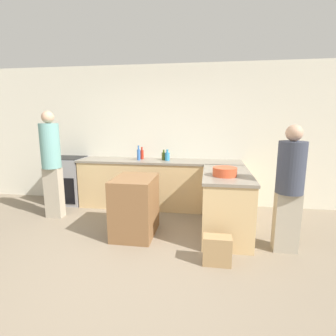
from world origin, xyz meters
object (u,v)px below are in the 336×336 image
object	(u,v)px
water_bottle_blue	(139,154)
person_at_peninsula	(290,185)
range_oven	(68,180)
dish_soap_bottle	(167,156)
paper_bag	(217,250)
person_by_range	(51,160)
mixing_bowl	(225,172)
olive_oil_bottle	(164,156)
island_table	(135,206)
hot_sauce_bottle	(142,154)

from	to	relation	value
water_bottle_blue	person_at_peninsula	world-z (taller)	person_at_peninsula
water_bottle_blue	range_oven	bearing A→B (deg)	178.40
dish_soap_bottle	water_bottle_blue	size ratio (longest dim) A/B	0.75
dish_soap_bottle	paper_bag	size ratio (longest dim) A/B	0.60
range_oven	person_by_range	xyz separation A→B (m)	(0.17, -0.79, 0.53)
mixing_bowl	olive_oil_bottle	bearing A→B (deg)	130.53
dish_soap_bottle	paper_bag	xyz separation A→B (m)	(0.89, -1.89, -0.83)
range_oven	paper_bag	size ratio (longest dim) A/B	2.68
range_oven	paper_bag	bearing A→B (deg)	-32.95
person_at_peninsula	island_table	bearing A→B (deg)	174.95
olive_oil_bottle	person_by_range	world-z (taller)	person_by_range
mixing_bowl	water_bottle_blue	size ratio (longest dim) A/B	1.19
island_table	person_by_range	xyz separation A→B (m)	(-1.57, 0.46, 0.56)
mixing_bowl	paper_bag	bearing A→B (deg)	-97.81
island_table	hot_sauce_bottle	world-z (taller)	hot_sauce_bottle
island_table	mixing_bowl	size ratio (longest dim) A/B	2.62
hot_sauce_bottle	person_by_range	bearing A→B (deg)	-146.95
hot_sauce_bottle	dish_soap_bottle	bearing A→B (deg)	-10.71
range_oven	hot_sauce_bottle	distance (m)	1.62
person_at_peninsula	person_by_range	bearing A→B (deg)	169.91
olive_oil_bottle	range_oven	bearing A→B (deg)	-178.24
hot_sauce_bottle	paper_bag	distance (m)	2.57
water_bottle_blue	hot_sauce_bottle	bearing A→B (deg)	77.38
island_table	olive_oil_bottle	distance (m)	1.44
water_bottle_blue	dish_soap_bottle	bearing A→B (deg)	3.65
mixing_bowl	olive_oil_bottle	xyz separation A→B (m)	(-1.07, 1.25, 0.02)
hot_sauce_bottle	person_at_peninsula	xyz separation A→B (m)	(2.28, -1.52, -0.13)
range_oven	olive_oil_bottle	world-z (taller)	olive_oil_bottle
island_table	olive_oil_bottle	world-z (taller)	olive_oil_bottle
person_at_peninsula	olive_oil_bottle	bearing A→B (deg)	141.11
range_oven	hot_sauce_bottle	bearing A→B (deg)	3.38
water_bottle_blue	island_table	bearing A→B (deg)	-77.93
island_table	paper_bag	xyz separation A→B (m)	(1.17, -0.64, -0.26)
person_at_peninsula	dish_soap_bottle	bearing A→B (deg)	141.16
person_by_range	olive_oil_bottle	bearing A→B (deg)	25.44
range_oven	person_by_range	distance (m)	0.97
mixing_bowl	olive_oil_bottle	distance (m)	1.64
hot_sauce_bottle	person_by_range	xyz separation A→B (m)	(-1.35, -0.88, -0.01)
island_table	mixing_bowl	xyz separation A→B (m)	(1.27, 0.06, 0.54)
person_by_range	water_bottle_blue	bearing A→B (deg)	29.48
olive_oil_bottle	dish_soap_bottle	xyz separation A→B (m)	(0.08, -0.07, 0.01)
mixing_bowl	paper_bag	world-z (taller)	mixing_bowl
range_oven	olive_oil_bottle	bearing A→B (deg)	1.76
island_table	dish_soap_bottle	distance (m)	1.39
island_table	mixing_bowl	world-z (taller)	mixing_bowl
dish_soap_bottle	water_bottle_blue	xyz separation A→B (m)	(-0.54, -0.03, 0.03)
mixing_bowl	person_at_peninsula	bearing A→B (deg)	-17.30
range_oven	water_bottle_blue	distance (m)	1.59
range_oven	dish_soap_bottle	bearing A→B (deg)	-0.20
olive_oil_bottle	paper_bag	xyz separation A→B (m)	(0.97, -1.95, -0.82)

